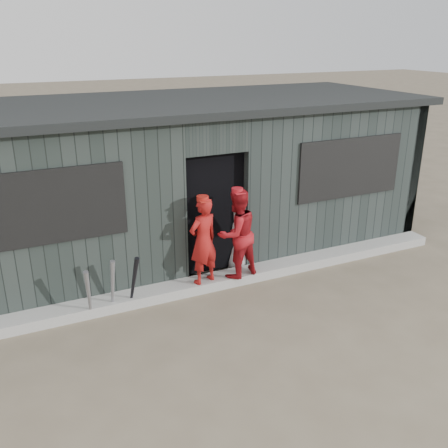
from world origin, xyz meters
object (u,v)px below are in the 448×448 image
player_grey_back (239,236)px  bat_mid (113,286)px  player_red_right (237,234)px  bat_right (134,282)px  bat_left (89,295)px  player_red_left (203,241)px  dugout (183,177)px

player_grey_back → bat_mid: bearing=11.2°
bat_mid → player_grey_back: (2.18, 0.50, 0.18)m
player_red_right → bat_right: bearing=-8.5°
bat_left → player_red_left: player_red_left is taller
bat_left → player_grey_back: (2.52, 0.59, 0.19)m
bat_left → dugout: 2.95m
bat_right → player_red_left: 1.16m
player_red_right → player_grey_back: 0.58m
player_grey_back → bat_right: bearing=14.3°
bat_mid → player_red_right: bearing=1.6°
bat_left → bat_mid: (0.34, 0.09, 0.01)m
player_grey_back → dugout: dugout is taller
player_red_right → player_red_left: bearing=-13.2°
player_red_right → bat_mid: bearing=-10.4°
bat_right → dugout: size_ratio=0.10×
bat_left → bat_mid: 0.35m
bat_left → bat_right: 0.62m
bat_right → player_red_left: bearing=5.8°
bat_mid → dugout: dugout is taller
bat_right → player_grey_back: 1.98m
bat_right → bat_mid: bearing=170.9°
dugout → player_red_left: bearing=-101.4°
player_red_left → player_red_right: player_red_right is taller
bat_right → player_grey_back: bearing=16.0°
player_red_left → player_red_right: size_ratio=0.96×
player_grey_back → dugout: 1.56m
bat_right → player_red_left: player_red_left is taller
player_red_left → player_grey_back: size_ratio=1.13×
dugout → player_red_right: bearing=-83.9°
bat_mid → bat_right: (0.28, -0.04, 0.02)m
bat_left → player_grey_back: size_ratio=0.69×
player_grey_back → bat_left: bearing=11.4°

